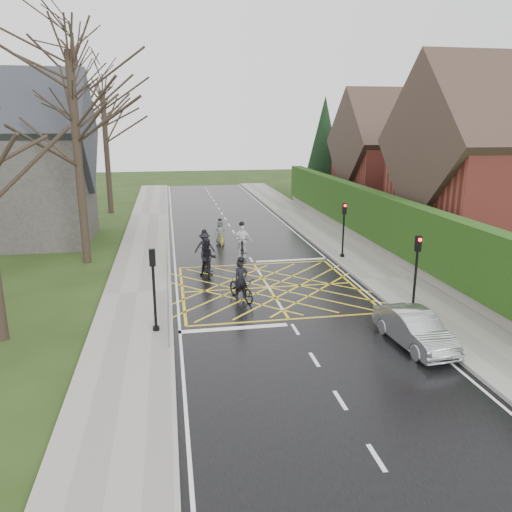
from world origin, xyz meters
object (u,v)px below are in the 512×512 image
object	(u,v)px
cyclist_rear	(241,286)
cyclist_front	(242,244)
cyclist_mid	(205,251)
car	(415,329)
cyclist_lead	(220,235)
cyclist_back	(208,262)

from	to	relation	value
cyclist_rear	cyclist_front	distance (m)	7.05
cyclist_mid	car	xyz separation A→B (m)	(6.29, -11.89, -0.07)
cyclist_front	cyclist_lead	size ratio (longest dim) A/B	1.24
cyclist_front	car	distance (m)	13.27
cyclist_rear	car	size ratio (longest dim) A/B	0.56
cyclist_rear	cyclist_front	size ratio (longest dim) A/B	0.97
cyclist_rear	cyclist_mid	bearing A→B (deg)	78.83
cyclist_lead	cyclist_back	bearing A→B (deg)	-105.91
cyclist_rear	cyclist_mid	size ratio (longest dim) A/B	1.06
cyclist_front	car	world-z (taller)	cyclist_front
cyclist_rear	car	xyz separation A→B (m)	(5.20, -5.65, -0.01)
cyclist_back	cyclist_front	bearing A→B (deg)	57.28
cyclist_mid	cyclist_lead	bearing A→B (deg)	77.09
cyclist_back	car	size ratio (longest dim) A/B	0.52
cyclist_mid	car	bearing A→B (deg)	-57.92
cyclist_rear	cyclist_back	bearing A→B (deg)	85.71
cyclist_back	cyclist_mid	distance (m)	2.49
cyclist_rear	cyclist_lead	world-z (taller)	cyclist_rear
cyclist_rear	cyclist_back	xyz separation A→B (m)	(-1.14, 3.76, 0.11)
cyclist_lead	car	size ratio (longest dim) A/B	0.47
cyclist_rear	cyclist_lead	distance (m)	10.50
cyclist_mid	cyclist_front	xyz separation A→B (m)	(2.17, 0.72, 0.09)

